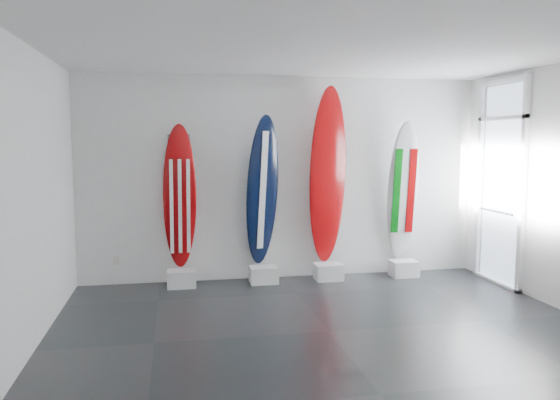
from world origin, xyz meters
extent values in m
plane|color=black|center=(0.00, 0.00, 0.00)|extent=(6.00, 6.00, 0.00)
plane|color=white|center=(0.00, 0.00, 3.00)|extent=(6.00, 6.00, 0.00)
plane|color=white|center=(0.00, 2.50, 1.50)|extent=(6.00, 0.00, 6.00)
plane|color=white|center=(0.00, -2.50, 1.50)|extent=(6.00, 0.00, 6.00)
plane|color=white|center=(-3.00, 0.00, 1.50)|extent=(0.00, 5.00, 5.00)
cube|color=white|center=(-1.54, 2.18, 0.12)|extent=(0.40, 0.30, 0.24)
ellipsoid|color=#900608|center=(-1.54, 2.28, 1.27)|extent=(0.48, 0.33, 2.06)
cube|color=white|center=(-0.36, 2.18, 0.12)|extent=(0.40, 0.30, 0.24)
ellipsoid|color=black|center=(-0.36, 2.28, 1.33)|extent=(0.58, 0.48, 2.20)
cube|color=white|center=(0.61, 2.18, 0.12)|extent=(0.40, 0.30, 0.24)
ellipsoid|color=#900608|center=(0.61, 2.28, 1.54)|extent=(0.63, 0.36, 2.61)
cube|color=white|center=(1.80, 2.18, 0.12)|extent=(0.40, 0.30, 0.24)
ellipsoid|color=silver|center=(1.80, 2.28, 1.29)|extent=(0.50, 0.37, 2.11)
cube|color=silver|center=(-2.45, 2.48, 0.35)|extent=(0.09, 0.02, 0.13)
camera|label=1|loc=(-1.62, -5.67, 2.06)|focal=35.87mm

